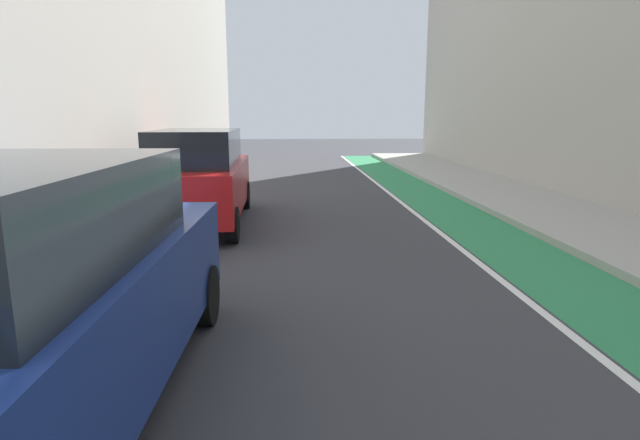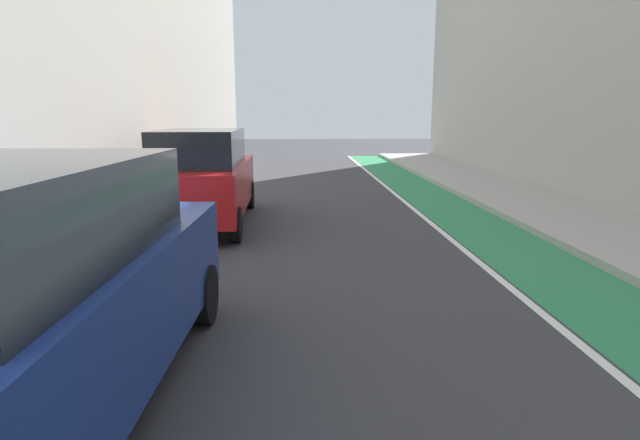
% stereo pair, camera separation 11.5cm
% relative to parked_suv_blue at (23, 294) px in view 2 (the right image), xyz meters
% --- Properties ---
extents(ground_plane, '(82.52, 82.52, 0.00)m').
position_rel_parked_suv_blue_xyz_m(ground_plane, '(2.74, 4.43, -1.02)').
color(ground_plane, '#38383D').
extents(bike_lane_paint, '(1.60, 37.51, 0.00)m').
position_rel_parked_suv_blue_xyz_m(bike_lane_paint, '(5.73, 6.43, -1.02)').
color(bike_lane_paint, '#2D8451').
rests_on(bike_lane_paint, ground).
extents(lane_divider_stripe, '(0.12, 37.51, 0.00)m').
position_rel_parked_suv_blue_xyz_m(lane_divider_stripe, '(4.83, 6.43, -1.02)').
color(lane_divider_stripe, white).
rests_on(lane_divider_stripe, ground).
extents(sidewalk_right, '(2.91, 37.51, 0.14)m').
position_rel_parked_suv_blue_xyz_m(sidewalk_right, '(7.99, 6.43, -0.95)').
color(sidewalk_right, '#A8A59E').
rests_on(sidewalk_right, ground).
extents(parked_suv_blue, '(2.09, 4.78, 1.98)m').
position_rel_parked_suv_blue_xyz_m(parked_suv_blue, '(0.00, 0.00, 0.00)').
color(parked_suv_blue, navy).
rests_on(parked_suv_blue, ground).
extents(parked_suv_red, '(1.91, 4.65, 1.98)m').
position_rel_parked_suv_blue_xyz_m(parked_suv_red, '(0.00, 7.20, -0.00)').
color(parked_suv_red, red).
rests_on(parked_suv_red, ground).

